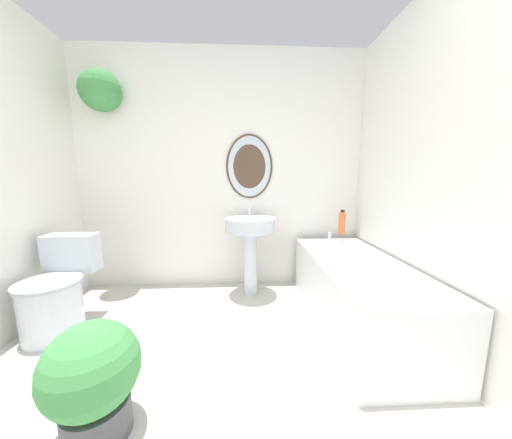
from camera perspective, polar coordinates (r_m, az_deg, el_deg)
name	(u,v)px	position (r m, az deg, el deg)	size (l,w,h in m)	color
wall_back	(212,165)	(2.72, -9.82, 11.94)	(2.99, 0.36, 2.40)	silver
wall_right	(448,168)	(1.99, 36.81, 9.13)	(0.06, 2.41, 2.40)	silver
toilet	(57,294)	(2.46, -37.84, -12.95)	(0.41, 0.57, 0.70)	silver
pedestal_sink	(250,235)	(2.47, -1.26, -3.48)	(0.48, 0.48, 0.86)	silver
bathtub	(356,290)	(2.24, 21.37, -14.41)	(0.64, 1.55, 0.59)	silver
shampoo_bottle	(342,223)	(2.71, 18.57, -0.66)	(0.07, 0.07, 0.24)	#DB6633
potted_plant	(93,376)	(1.48, -32.50, -27.33)	(0.40, 0.40, 0.53)	#47474C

